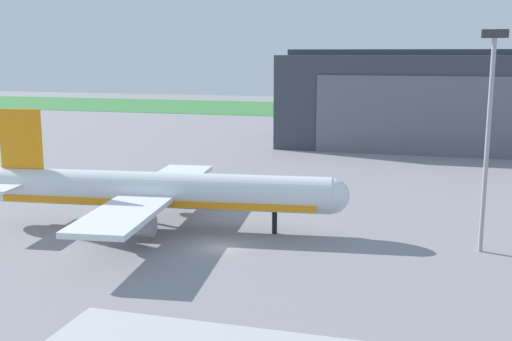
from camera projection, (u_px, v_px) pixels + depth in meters
The scene contains 5 objects.
ground_plane at pixel (220, 248), 62.91m from camera, with size 440.00×440.00×0.00m, color gray.
grass_field_strip at pixel (370, 111), 212.87m from camera, with size 440.00×56.00×0.08m, color #3A7E3E.
maintenance_hangar at pixel (462, 100), 130.85m from camera, with size 73.42×32.60×20.13m.
airliner_near_left at pixel (159, 191), 69.00m from camera, with size 41.28×34.10×13.16m.
apron_light_mast at pixel (489, 127), 59.44m from camera, with size 2.40×0.50×21.49m.
Camera 1 is at (19.80, -57.16, 19.30)m, focal length 43.78 mm.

